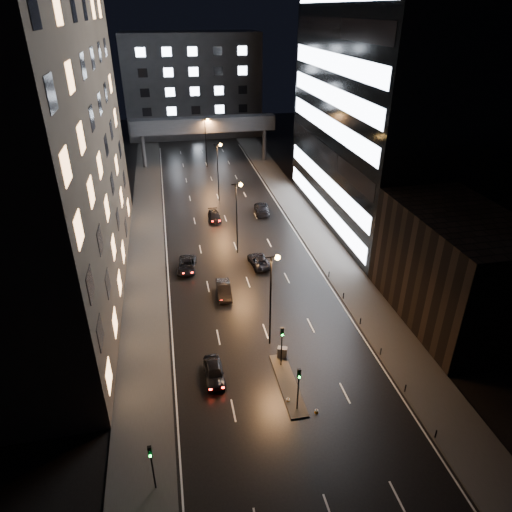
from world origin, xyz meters
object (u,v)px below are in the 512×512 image
object	(u,v)px
car_away_c	(187,265)
car_toward_a	(259,261)
car_toward_b	(262,208)
utility_cabinet	(282,352)
car_away_a	(214,372)
car_away_b	(224,290)
car_away_d	(214,216)

from	to	relation	value
car_away_c	car_toward_a	size ratio (longest dim) A/B	1.02
car_toward_b	utility_cabinet	world-z (taller)	car_toward_b
car_toward_b	utility_cabinet	bearing A→B (deg)	88.35
car_away_a	utility_cabinet	size ratio (longest dim) A/B	4.08
car_toward_a	utility_cabinet	xyz separation A→B (m)	(-1.52, -18.30, 0.01)
car_away_b	car_toward_b	size ratio (longest dim) A/B	0.80
car_away_a	car_away_b	xyz separation A→B (m)	(2.79, 13.53, 0.01)
car_away_c	car_toward_b	distance (m)	21.18
car_away_d	car_toward_b	xyz separation A→B (m)	(8.04, 1.21, 0.18)
car_away_d	utility_cabinet	xyz separation A→B (m)	(2.50, -34.09, 0.04)
car_away_a	utility_cabinet	bearing A→B (deg)	11.36
car_toward_a	car_away_d	bearing A→B (deg)	-82.11
car_away_a	car_toward_a	size ratio (longest dim) A/B	0.89
car_away_b	car_toward_b	distance (m)	25.15
car_toward_b	car_away_c	bearing A→B (deg)	57.76
car_away_c	car_toward_b	xyz separation A→B (m)	(13.48, 16.34, 0.14)
car_away_c	car_toward_a	xyz separation A→B (m)	(9.45, -0.66, -0.02)
car_away_d	car_away_c	bearing A→B (deg)	-111.08
car_away_a	car_toward_b	world-z (taller)	car_toward_b
car_away_c	car_away_d	size ratio (longest dim) A/B	1.12
car_away_d	utility_cabinet	world-z (taller)	car_away_d
car_away_a	car_toward_b	size ratio (longest dim) A/B	0.76
car_toward_a	car_away_b	bearing A→B (deg)	42.04
car_toward_a	utility_cabinet	size ratio (longest dim) A/B	4.57
car_away_a	car_toward_b	xyz separation A→B (m)	(12.37, 36.78, 0.09)
car_away_d	utility_cabinet	size ratio (longest dim) A/B	4.18
car_away_b	car_away_c	distance (m)	7.94
car_away_b	utility_cabinet	bearing A→B (deg)	-69.34
car_away_c	car_away_d	xyz separation A→B (m)	(5.44, 15.13, -0.05)
car_away_c	car_away_d	bearing A→B (deg)	78.04
car_away_a	car_away_b	world-z (taller)	car_away_b
car_away_d	car_toward_a	world-z (taller)	car_toward_a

